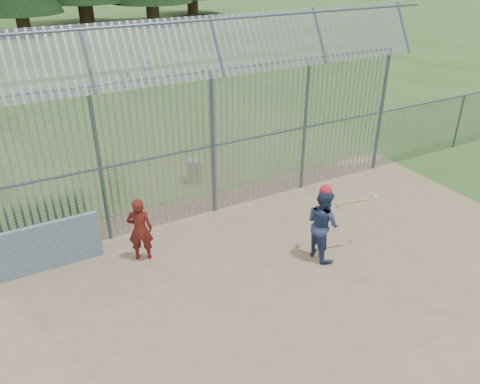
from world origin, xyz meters
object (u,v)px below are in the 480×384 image
onlooker (140,229)px  dugout_wall (45,247)px  trash_can (194,170)px  batter (323,224)px

onlooker → dugout_wall: bearing=5.8°
onlooker → trash_can: size_ratio=1.97×
batter → onlooker: (-3.82, 1.99, -0.10)m
dugout_wall → onlooker: bearing=-17.1°
dugout_wall → onlooker: size_ratio=1.55×
batter → dugout_wall: bearing=65.7°
batter → trash_can: (-1.02, 5.27, -0.54)m
dugout_wall → trash_can: dugout_wall is taller
dugout_wall → batter: batter is taller
batter → onlooker: size_ratio=1.12×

